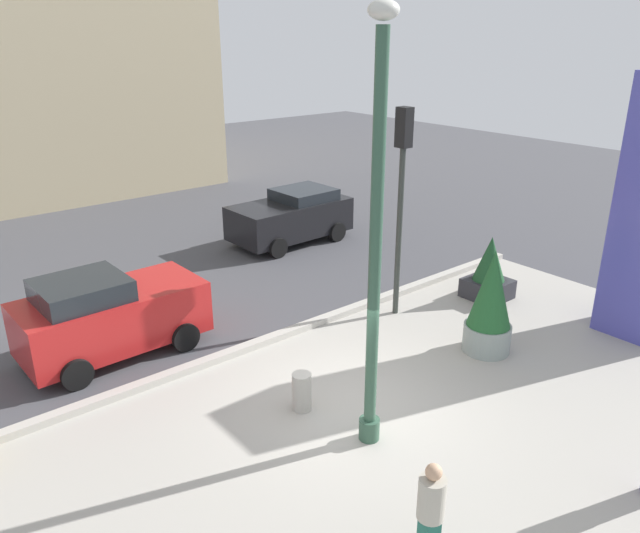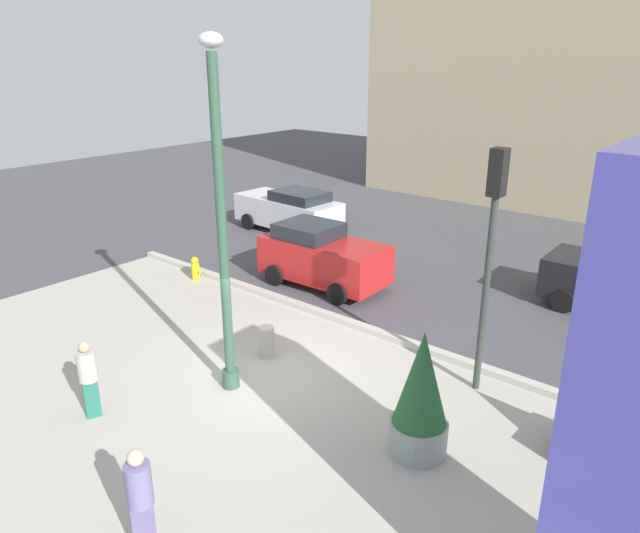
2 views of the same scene
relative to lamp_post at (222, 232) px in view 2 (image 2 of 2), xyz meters
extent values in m
plane|color=#47474C|center=(0.40, 4.87, -3.43)|extent=(60.00, 60.00, 0.00)
cube|color=#ADA89E|center=(0.40, -1.13, -3.43)|extent=(18.00, 10.00, 0.02)
cube|color=#B7B2A8|center=(0.40, 3.99, -3.35)|extent=(18.00, 0.24, 0.16)
cylinder|color=#335642|center=(0.00, 0.00, -3.23)|extent=(0.36, 0.36, 0.40)
cylinder|color=#335642|center=(0.00, 0.00, -0.07)|extent=(0.20, 0.20, 6.71)
ellipsoid|color=silver|center=(0.00, 0.00, 3.46)|extent=(0.44, 0.44, 0.28)
cylinder|color=gray|center=(4.17, 0.64, -3.11)|extent=(1.03, 1.03, 0.64)
cylinder|color=#382819|center=(4.17, 0.64, -2.81)|extent=(0.95, 0.95, 0.04)
cone|color=#235B2D|center=(4.17, 0.64, -1.93)|extent=(0.94, 0.94, 1.72)
cube|color=#2D2D33|center=(6.59, 2.40, -3.17)|extent=(1.07, 1.07, 0.51)
cylinder|color=#382819|center=(6.59, 2.40, -2.94)|extent=(1.01, 1.01, 0.04)
cone|color=#1E4C28|center=(6.59, 2.40, -2.33)|extent=(0.83, 0.83, 1.18)
cylinder|color=gold|center=(-5.57, 3.57, -3.15)|extent=(0.26, 0.26, 0.55)
sphere|color=gold|center=(-5.57, 3.57, -2.80)|extent=(0.24, 0.24, 0.24)
cylinder|color=gold|center=(-5.40, 3.57, -3.13)|extent=(0.12, 0.10, 0.10)
cylinder|color=#B2ADA3|center=(-0.36, 1.44, -3.05)|extent=(0.36, 0.36, 0.75)
cylinder|color=#333833|center=(4.03, 3.27, -1.36)|extent=(0.14, 0.14, 4.15)
cube|color=black|center=(4.03, 3.27, 1.17)|extent=(0.28, 0.32, 0.90)
sphere|color=red|center=(4.03, 3.44, 1.44)|extent=(0.18, 0.18, 0.18)
cube|color=black|center=(5.31, 9.39, -2.61)|extent=(4.05, 2.00, 1.09)
cylinder|color=black|center=(4.09, 8.41, -3.11)|extent=(0.65, 0.24, 0.64)
cylinder|color=black|center=(4.05, 10.31, -3.11)|extent=(0.65, 0.24, 0.64)
cube|color=silver|center=(-6.99, 9.37, -2.62)|extent=(4.54, 1.94, 1.07)
cube|color=#1E2328|center=(-6.32, 9.34, -1.90)|extent=(2.08, 1.62, 0.39)
cylinder|color=black|center=(-8.41, 8.56, -3.11)|extent=(0.65, 0.25, 0.64)
cylinder|color=black|center=(-8.33, 10.30, -3.11)|extent=(0.65, 0.25, 0.64)
cylinder|color=black|center=(-5.64, 8.44, -3.11)|extent=(0.65, 0.25, 0.64)
cylinder|color=black|center=(-5.56, 10.19, -3.11)|extent=(0.65, 0.25, 0.64)
cube|color=red|center=(-2.17, 5.75, -2.58)|extent=(3.90, 1.88, 1.15)
cube|color=#1E2328|center=(-2.75, 5.74, -1.78)|extent=(1.77, 1.62, 0.45)
cylinder|color=black|center=(-0.99, 6.68, -3.11)|extent=(0.64, 0.23, 0.64)
cylinder|color=black|center=(-0.95, 4.88, -3.11)|extent=(0.64, 0.23, 0.64)
cylinder|color=black|center=(-3.39, 6.62, -3.11)|extent=(0.64, 0.23, 0.64)
cylinder|color=black|center=(-3.34, 4.83, -3.11)|extent=(0.64, 0.23, 0.64)
cube|color=#236656|center=(-1.27, -2.43, -3.03)|extent=(0.29, 0.33, 0.80)
cylinder|color=#B2AD9E|center=(-1.27, -2.43, -2.33)|extent=(0.47, 0.47, 0.60)
sphere|color=tan|center=(-1.27, -2.43, -1.92)|extent=(0.22, 0.22, 0.22)
cube|color=slate|center=(2.36, -3.74, -3.00)|extent=(0.31, 0.34, 0.85)
cylinder|color=slate|center=(2.36, -3.74, -2.26)|extent=(0.49, 0.49, 0.64)
sphere|color=beige|center=(2.36, -3.74, -1.83)|extent=(0.23, 0.23, 0.23)
camera|label=1|loc=(-6.28, -6.32, 3.21)|focal=34.43mm
camera|label=2|loc=(8.37, -7.12, 3.22)|focal=32.87mm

